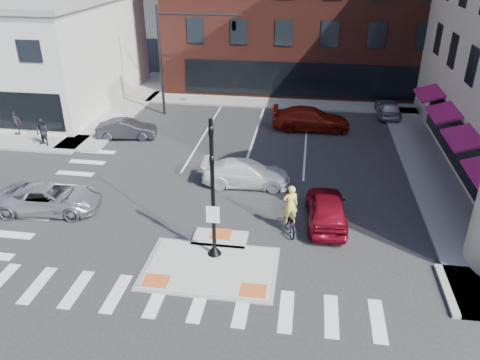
% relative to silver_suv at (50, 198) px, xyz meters
% --- Properties ---
extents(ground, '(120.00, 120.00, 0.00)m').
position_rel_silver_suv_xyz_m(ground, '(8.70, -2.94, -0.69)').
color(ground, '#28282B').
rests_on(ground, ground).
extents(refuge_island, '(5.40, 4.65, 0.13)m').
position_rel_silver_suv_xyz_m(refuge_island, '(8.70, -3.19, -0.64)').
color(refuge_island, gray).
rests_on(refuge_island, ground).
extents(sidewalk_nw, '(23.50, 20.50, 0.15)m').
position_rel_silver_suv_xyz_m(sidewalk_nw, '(-8.07, 12.35, -0.61)').
color(sidewalk_nw, gray).
rests_on(sidewalk_nw, ground).
extents(sidewalk_e, '(3.00, 24.00, 0.15)m').
position_rel_silver_suv_xyz_m(sidewalk_e, '(19.50, 7.06, -0.61)').
color(sidewalk_e, gray).
rests_on(sidewalk_e, ground).
extents(sidewalk_n, '(26.00, 3.00, 0.15)m').
position_rel_silver_suv_xyz_m(sidewalk_n, '(11.70, 19.06, -0.61)').
color(sidewalk_n, gray).
rests_on(sidewalk_n, ground).
extents(building_far_left, '(10.00, 12.00, 10.00)m').
position_rel_silver_suv_xyz_m(building_far_left, '(4.70, 49.06, 4.31)').
color(building_far_left, slate).
rests_on(building_far_left, ground).
extents(signal_pole, '(0.60, 0.60, 5.98)m').
position_rel_silver_suv_xyz_m(signal_pole, '(8.70, -2.54, 1.67)').
color(signal_pole, black).
rests_on(signal_pole, refuge_island).
extents(mast_arm_signal, '(6.10, 2.24, 8.00)m').
position_rel_silver_suv_xyz_m(mast_arm_signal, '(5.22, 15.06, 5.52)').
color(mast_arm_signal, black).
rests_on(mast_arm_signal, ground).
extents(silver_suv, '(5.13, 2.73, 1.37)m').
position_rel_silver_suv_xyz_m(silver_suv, '(0.00, 0.00, 0.00)').
color(silver_suv, '#B7BABE').
rests_on(silver_suv, ground).
extents(red_sedan, '(2.02, 4.53, 1.51)m').
position_rel_silver_suv_xyz_m(red_sedan, '(13.36, 0.86, 0.07)').
color(red_sedan, maroon).
rests_on(red_sedan, ground).
extents(white_pickup, '(4.86, 2.17, 1.39)m').
position_rel_silver_suv_xyz_m(white_pickup, '(9.11, 4.17, 0.01)').
color(white_pickup, white).
rests_on(white_pickup, ground).
extents(bg_car_dark, '(4.10, 1.98, 1.30)m').
position_rel_silver_suv_xyz_m(bg_car_dark, '(0.20, 9.78, -0.04)').
color(bg_car_dark, '#292A2F').
rests_on(bg_car_dark, ground).
extents(bg_car_silver, '(1.71, 3.99, 1.34)m').
position_rel_silver_suv_xyz_m(bg_car_silver, '(18.20, 17.06, -0.01)').
color(bg_car_silver, '#AFB1B6').
rests_on(bg_car_silver, ground).
extents(bg_car_red, '(5.48, 2.39, 1.57)m').
position_rel_silver_suv_xyz_m(bg_car_red, '(12.43, 13.33, 0.10)').
color(bg_car_red, maroon).
rests_on(bg_car_red, ground).
extents(cyclist, '(1.13, 1.98, 2.33)m').
position_rel_silver_suv_xyz_m(cyclist, '(11.70, -0.14, 0.10)').
color(cyclist, '#3F3F44').
rests_on(cyclist, ground).
extents(pedestrian_a, '(1.02, 0.88, 1.79)m').
position_rel_silver_suv_xyz_m(pedestrian_a, '(-4.50, 7.42, 0.36)').
color(pedestrian_a, black).
rests_on(pedestrian_a, sidewalk_nw).
extents(pedestrian_b, '(1.03, 0.57, 1.65)m').
position_rel_silver_suv_xyz_m(pedestrian_b, '(-7.38, 9.06, 0.29)').
color(pedestrian_b, '#352F39').
rests_on(pedestrian_b, sidewalk_nw).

